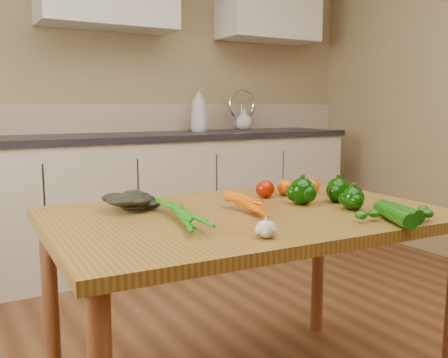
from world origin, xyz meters
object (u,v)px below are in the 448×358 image
pepper_c (353,198)px  zucchini_a (399,212)px  tomato_a (265,189)px  soap_bottle_a (199,109)px  pepper_a (302,191)px  leafy_greens (132,197)px  zucchini_b (394,214)px  table (248,234)px  tomato_b (286,187)px  garlic_bulb (266,229)px  pepper_b (338,190)px  tomato_c (312,186)px  soap_bottle_c (244,119)px  carrot_bunch (227,206)px  soap_bottle_b (200,118)px

pepper_c → zucchini_a: (0.02, -0.18, -0.02)m
tomato_a → zucchini_a: (0.16, -0.53, -0.01)m
soap_bottle_a → pepper_a: soap_bottle_a is taller
leafy_greens → zucchini_b: bearing=-42.4°
table → zucchini_b: zucchini_b is taller
table → tomato_b: (0.31, 0.19, 0.11)m
garlic_bulb → pepper_b: pepper_b is taller
zucchini_a → tomato_c: bearing=83.1°
zucchini_b → soap_bottle_c: bearing=68.7°
carrot_bunch → tomato_c: bearing=22.2°
tomato_a → soap_bottle_b: bearing=70.6°
carrot_bunch → leafy_greens: bearing=136.7°
soap_bottle_a → tomato_c: size_ratio=4.70×
pepper_a → pepper_c: bearing=-60.8°
tomato_a → zucchini_a: tomato_a is taller
soap_bottle_a → pepper_b: 1.93m
table → soap_bottle_a: size_ratio=4.21×
table → pepper_b: pepper_b is taller
table → leafy_greens: leafy_greens is taller
table → zucchini_a: zucchini_a is taller
carrot_bunch → leafy_greens: size_ratio=1.30×
soap_bottle_c → tomato_c: size_ratio=2.39×
leafy_greens → garlic_bulb: size_ratio=3.29×
pepper_a → zucchini_a: (0.12, -0.35, -0.03)m
soap_bottle_c → tomato_a: bearing=-92.2°
soap_bottle_c → soap_bottle_b: bearing=-153.6°
garlic_bulb → tomato_a: 0.62m
pepper_c → tomato_c: size_ratio=1.16×
soap_bottle_a → tomato_c: 1.74m
pepper_a → zucchini_b: (0.07, -0.37, -0.02)m
pepper_a → tomato_b: (0.06, 0.18, -0.02)m
leafy_greens → garlic_bulb: 0.58m
tomato_b → tomato_c: size_ratio=1.05×
soap_bottle_c → zucchini_b: 2.45m
carrot_bunch → garlic_bulb: bearing=-97.1°
leafy_greens → pepper_b: 0.78m
soap_bottle_c → carrot_bunch: bearing=-96.1°
table → pepper_c: size_ratio=17.03×
soap_bottle_a → pepper_c: soap_bottle_a is taller
zucchini_a → zucchini_b: 0.06m
pepper_b → garlic_bulb: bearing=-151.6°
pepper_b → zucchini_a: (-0.03, -0.32, -0.02)m
table → pepper_a: size_ratio=14.10×
soap_bottle_b → pepper_a: soap_bottle_b is taller
soap_bottle_b → pepper_b: 2.00m
tomato_a → tomato_c: bearing=-6.7°
table → tomato_a: tomato_a is taller
soap_bottle_c → garlic_bulb: 2.61m
zucchini_a → garlic_bulb: bearing=177.2°
soap_bottle_c → garlic_bulb: soap_bottle_c is taller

